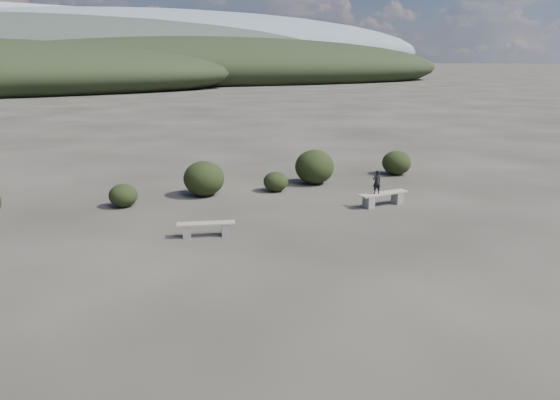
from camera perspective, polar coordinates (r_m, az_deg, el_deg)
ground at (r=14.02m, az=8.87°, el=-7.29°), size 1200.00×1200.00×0.00m
bench_left at (r=16.49m, az=-7.72°, el=-2.92°), size 1.76×0.85×0.43m
bench_right at (r=20.10m, az=10.74°, el=0.23°), size 1.99×0.51×0.49m
seated_person at (r=19.76m, az=10.07°, el=1.86°), size 0.34×0.25×0.85m
shrub_a at (r=20.39m, az=-16.07°, el=0.47°), size 1.02×1.02×0.84m
shrub_b at (r=21.39m, az=-7.96°, el=2.25°), size 1.58×1.58×1.36m
shrub_c at (r=21.92m, az=-0.45°, el=1.94°), size 1.00×1.00×0.80m
shrub_d at (r=23.28m, az=3.63°, el=3.48°), size 1.67×1.67×1.46m
shrub_e at (r=25.71m, az=12.08°, el=3.84°), size 1.32×1.32×1.10m
mountain_ridges at (r=349.77m, az=-26.50°, el=13.94°), size 500.00×400.00×56.00m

